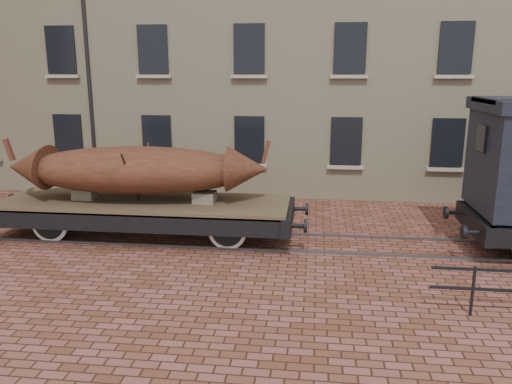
# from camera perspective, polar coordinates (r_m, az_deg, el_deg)

# --- Properties ---
(ground) EXTENTS (90.00, 90.00, 0.00)m
(ground) POSITION_cam_1_polar(r_m,az_deg,el_deg) (13.88, 6.84, -5.91)
(ground) COLOR brown
(warehouse_cream) EXTENTS (40.00, 10.19, 14.00)m
(warehouse_cream) POSITION_cam_1_polar(r_m,az_deg,el_deg) (23.41, 15.26, 18.97)
(warehouse_cream) COLOR beige
(warehouse_cream) RESTS_ON ground
(rail_track) EXTENTS (30.00, 1.52, 0.06)m
(rail_track) POSITION_cam_1_polar(r_m,az_deg,el_deg) (13.87, 6.85, -5.79)
(rail_track) COLOR #59595E
(rail_track) RESTS_ON ground
(flatcar_wagon) EXTENTS (9.18, 2.49, 1.39)m
(flatcar_wagon) POSITION_cam_1_polar(r_m,az_deg,el_deg) (14.42, -12.60, -1.80)
(flatcar_wagon) COLOR #433227
(flatcar_wagon) RESTS_ON ground
(iron_boat) EXTENTS (7.41, 2.48, 1.74)m
(iron_boat) POSITION_cam_1_polar(r_m,az_deg,el_deg) (14.23, -13.44, 2.51)
(iron_boat) COLOR brown
(iron_boat) RESTS_ON flatcar_wagon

